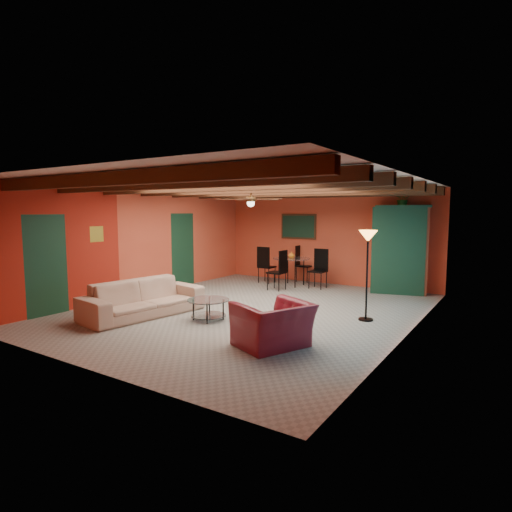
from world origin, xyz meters
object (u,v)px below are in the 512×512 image
Objects in this scene: armoire at (401,251)px; potted_plant at (403,199)px; dining_table at (291,266)px; coffee_table at (208,309)px; vase at (292,244)px; sofa at (143,298)px; armchair at (273,325)px; floor_lamp at (367,275)px.

armoire is 1.33m from potted_plant.
coffee_table is at bearing -84.31° from dining_table.
armoire is at bearing 0.00° from potted_plant.
sofa is at bearing -100.87° from vase.
armchair is at bearing -20.91° from coffee_table.
armchair is 5.47m from dining_table.
floor_lamp reaches higher than vase.
armoire is at bearing -161.98° from armchair.
dining_table is 1.19× the size of floor_lamp.
potted_plant reaches higher than sofa.
floor_lamp is 3.54m from potted_plant.
floor_lamp is (2.59, 1.64, 0.67)m from coffee_table.
potted_plant is (-0.14, 3.18, 1.55)m from floor_lamp.
armoire is 1.25× the size of floor_lamp.
potted_plant is (0.00, 0.00, 1.33)m from armoire.
armoire reaches higher than vase.
coffee_table is 4.27m from dining_table.
armoire is (2.45, 4.82, 0.89)m from coffee_table.
vase is (0.00, -0.00, 0.64)m from dining_table.
armchair reaches higher than coffee_table.
floor_lamp is at bearing -40.74° from dining_table.
armchair is 0.51× the size of dining_table.
vase reaches higher than coffee_table.
sofa is at bearing -125.63° from potted_plant.
vase is (-2.88, -0.59, 0.08)m from armoire.
potted_plant reaches higher than vase.
sofa is at bearing -70.95° from armchair.
vase is at bearing 95.69° from coffee_table.
sofa is 13.26× the size of vase.
potted_plant is 3.19m from vase.
armchair is 2.38× the size of potted_plant.
sofa is 1.40m from coffee_table.
potted_plant is (2.88, 0.59, 1.88)m from dining_table.
vase is at bearing 139.26° from floor_lamp.
dining_table is (-0.42, 4.24, 0.34)m from coffee_table.
potted_plant reaches higher than dining_table.
coffee_table is 1.80× the size of potted_plant.
vase is (0.90, 4.68, 0.82)m from sofa.
vase is (-0.42, 4.24, 0.97)m from coffee_table.
floor_lamp is at bearing 32.37° from coffee_table.
sofa reaches higher than coffee_table.
armoire reaches higher than sofa.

